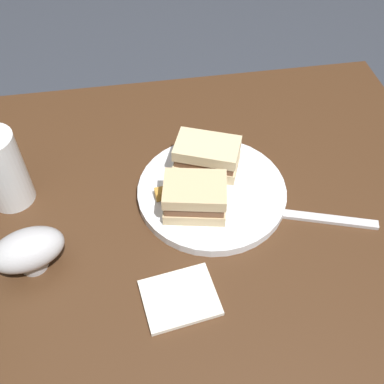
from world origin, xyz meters
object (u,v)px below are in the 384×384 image
object	(u,v)px
sandwich_half_right	(195,197)
fork	(324,219)
plate	(212,192)
gravy_boat	(27,250)
sandwich_half_left	(207,156)
pint_glass	(3,173)
napkin	(180,298)

from	to	relation	value
sandwich_half_right	fork	xyz separation A→B (m)	(-0.22, 0.05, -0.04)
plate	gravy_boat	xyz separation A→B (m)	(0.31, 0.10, 0.04)
plate	gravy_boat	distance (m)	0.33
sandwich_half_left	gravy_boat	distance (m)	0.34
fork	pint_glass	bearing A→B (deg)	-176.44
sandwich_half_right	sandwich_half_left	bearing A→B (deg)	-112.08
pint_glass	gravy_boat	distance (m)	0.16
sandwich_half_left	sandwich_half_right	bearing A→B (deg)	67.92
pint_glass	sandwich_half_left	bearing A→B (deg)	-179.43
napkin	fork	size ratio (longest dim) A/B	0.61
gravy_boat	napkin	bearing A→B (deg)	156.65
pint_glass	fork	size ratio (longest dim) A/B	0.80
plate	napkin	size ratio (longest dim) A/B	2.41
gravy_boat	fork	bearing A→B (deg)	-178.49
pint_glass	gravy_boat	xyz separation A→B (m)	(-0.04, 0.15, -0.02)
gravy_boat	fork	size ratio (longest dim) A/B	0.74
napkin	fork	xyz separation A→B (m)	(-0.27, -0.11, -0.00)
plate	gravy_boat	size ratio (longest dim) A/B	1.99
sandwich_half_left	pint_glass	xyz separation A→B (m)	(0.35, 0.00, 0.02)
plate	fork	distance (m)	0.20
plate	fork	bearing A→B (deg)	154.31
sandwich_half_left	napkin	distance (m)	0.27
sandwich_half_left	sandwich_half_right	distance (m)	0.10
plate	sandwich_half_right	world-z (taller)	sandwich_half_right
fork	napkin	bearing A→B (deg)	-139.83
sandwich_half_left	gravy_boat	bearing A→B (deg)	26.62
plate	sandwich_half_left	size ratio (longest dim) A/B	2.02
sandwich_half_right	gravy_boat	xyz separation A→B (m)	(0.27, 0.06, -0.00)
plate	pint_glass	size ratio (longest dim) A/B	1.84
sandwich_half_left	fork	size ratio (longest dim) A/B	0.73
pint_glass	fork	distance (m)	0.55
sandwich_half_left	pint_glass	world-z (taller)	pint_glass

